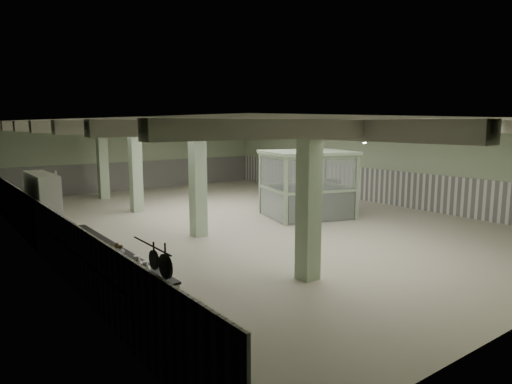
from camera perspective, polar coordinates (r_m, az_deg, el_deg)
floor at (r=16.67m, az=-1.35°, el=-3.58°), size 20.00×20.00×0.00m
ceiling at (r=16.30m, az=-1.40°, el=8.89°), size 14.00×20.00×0.02m
wall_back at (r=25.20m, az=-14.64°, el=4.41°), size 14.00×0.02×3.60m
wall_left at (r=13.64m, az=-26.17°, el=0.49°), size 0.02×20.00×3.60m
wall_right at (r=21.19m, az=14.32°, el=3.68°), size 0.02×20.00×3.60m
wainscot_left at (r=13.82m, az=-25.78°, el=-3.81°), size 0.05×19.90×1.50m
wainscot_right at (r=21.28m, az=14.18°, el=0.86°), size 0.05×19.90×1.50m
wainscot_back at (r=25.27m, az=-14.52°, el=2.03°), size 13.90×0.05×1.50m
girder at (r=15.00m, az=-9.30°, el=7.97°), size 0.45×19.90×0.40m
beam_a at (r=11.05m, az=21.84°, el=7.50°), size 13.90×0.35×0.32m
beam_b at (r=12.55m, az=12.01°, el=7.98°), size 13.90×0.35×0.32m
beam_c at (r=14.33m, az=4.43°, el=8.19°), size 13.90×0.35×0.32m
beam_d at (r=16.30m, az=-1.39°, el=8.26°), size 13.90×0.35×0.32m
beam_e at (r=18.40m, az=-5.93°, el=8.25°), size 13.90×0.35×0.32m
beam_f at (r=20.59m, az=-9.52°, el=8.21°), size 13.90×0.35×0.32m
beam_g at (r=22.84m, az=-12.41°, el=8.15°), size 13.90×0.35×0.32m
column_a at (r=10.20m, az=6.60°, el=-1.13°), size 0.42×0.42×3.60m
column_b at (r=14.22m, az=-7.30°, el=1.60°), size 0.42×0.42×3.60m
column_c at (r=18.72m, az=-14.83°, el=3.05°), size 0.42×0.42×3.60m
column_d at (r=22.47m, az=-18.64°, el=3.76°), size 0.42×0.42×3.60m
hook_rail at (r=6.44m, az=-12.94°, el=-6.57°), size 0.02×1.20×0.02m
pendant_front at (r=12.93m, az=13.44°, el=6.31°), size 0.44×0.44×0.22m
pendant_mid at (r=17.00m, az=-0.98°, el=7.03°), size 0.44×0.44×0.22m
pendant_back at (r=21.27m, az=-8.91°, el=7.24°), size 0.44×0.44×0.22m
prep_counter at (r=10.15m, az=-18.78°, el=-9.37°), size 0.94×5.40×0.91m
pitcher_near at (r=8.13m, az=-13.62°, el=-9.37°), size 0.22×0.24×0.28m
pitcher_far at (r=8.40m, az=-14.61°, el=-8.72°), size 0.28×0.30×0.31m
veg_colander at (r=9.66m, az=-17.36°, el=-6.88°), size 0.58×0.58×0.20m
orange_bowl at (r=8.66m, az=-16.41°, el=-9.00°), size 0.30×0.30×0.09m
skillet_near at (r=6.24m, az=-11.24°, el=-9.11°), size 0.05×0.34×0.34m
skillet_far at (r=6.56m, az=-12.63°, el=-8.28°), size 0.04×0.28×0.28m
walkin_cooler at (r=14.46m, az=-24.98°, el=-2.19°), size 0.83×2.20×2.02m
guard_booth at (r=17.26m, az=6.44°, el=2.50°), size 3.69×3.36×2.49m
filing_cabinet at (r=19.17m, az=9.51°, el=-0.22°), size 0.59×0.68×1.23m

